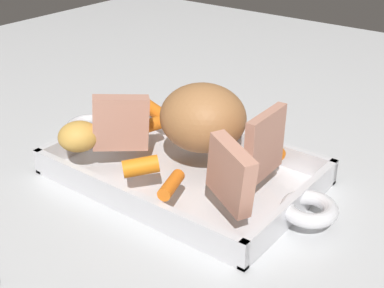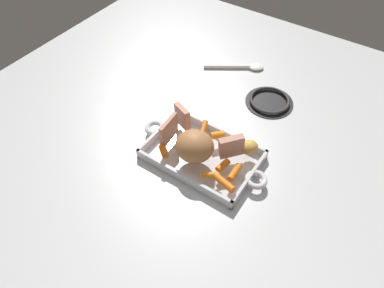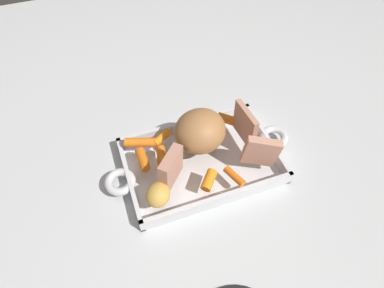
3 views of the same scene
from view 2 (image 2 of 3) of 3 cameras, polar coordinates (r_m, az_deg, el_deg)
name	(u,v)px [view 2 (image 2 of 3)]	position (r m, az deg, el deg)	size (l,w,h in m)	color
ground_plane	(202,157)	(1.09, 1.67, -2.20)	(1.80, 1.80, 0.00)	silver
roasting_dish	(202,155)	(1.08, 1.68, -1.83)	(0.43, 0.22, 0.03)	silver
pork_roast	(194,146)	(1.01, 0.39, -0.37)	(0.12, 0.11, 0.09)	#A97041
roast_slice_thin	(231,146)	(1.03, 6.47, -0.41)	(0.02, 0.07, 0.07)	tan
roast_slice_thick	(169,130)	(1.06, -3.82, 2.28)	(0.01, 0.08, 0.08)	tan
roast_slice_outer	(183,117)	(1.11, -1.56, 4.50)	(0.02, 0.07, 0.07)	tan
baby_carrot_short	(217,135)	(1.09, 4.18, 1.50)	(0.02, 0.02, 0.04)	orange
baby_carrot_northeast	(235,172)	(1.00, 7.02, -4.61)	(0.02, 0.02, 0.05)	orange
baby_carrot_southwest	(204,127)	(1.12, 1.96, 2.76)	(0.02, 0.02, 0.05)	orange
baby_carrot_southeast	(164,151)	(1.05, -4.65, -1.10)	(0.02, 0.02, 0.04)	orange
baby_carrot_northwest	(209,175)	(0.99, 2.84, -5.06)	(0.02, 0.02, 0.05)	orange
baby_carrot_long	(223,165)	(1.02, 5.08, -3.51)	(0.02, 0.02, 0.04)	orange
baby_carrot_center_left	(224,183)	(0.98, 5.24, -6.32)	(0.02, 0.02, 0.07)	orange
potato_halved	(249,147)	(1.06, 9.32, -0.51)	(0.06, 0.05, 0.04)	gold
stove_burner_rear	(269,101)	(1.29, 12.56, 6.89)	(0.17, 0.17, 0.02)	black
serving_spoon	(242,67)	(1.43, 8.11, 12.39)	(0.22, 0.16, 0.01)	white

